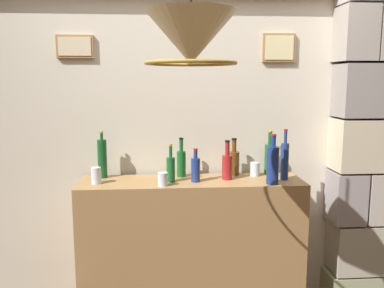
{
  "coord_description": "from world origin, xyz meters",
  "views": [
    {
      "loc": [
        -0.19,
        -1.75,
        1.75
      ],
      "look_at": [
        0.0,
        0.78,
        1.36
      ],
      "focal_mm": 37.76,
      "sensor_mm": 36.0,
      "label": 1
    }
  ],
  "objects": [
    {
      "name": "stone_pillar",
      "position": [
        1.22,
        0.97,
        1.32
      ],
      "size": [
        0.44,
        0.31,
        2.61
      ],
      "color": "#A2A883",
      "rests_on": "ground"
    },
    {
      "name": "liquor_bottle_mezcal",
      "position": [
        0.31,
        0.96,
        1.2
      ],
      "size": [
        0.07,
        0.07,
        0.26
      ],
      "color": "#5C3A14",
      "rests_on": "bar_shelf_unit"
    },
    {
      "name": "liquor_bottle_rye",
      "position": [
        0.51,
        0.7,
        1.24
      ],
      "size": [
        0.08,
        0.08,
        0.32
      ],
      "color": "navy",
      "rests_on": "bar_shelf_unit"
    },
    {
      "name": "liquor_bottle_port",
      "position": [
        0.56,
        0.97,
        1.22
      ],
      "size": [
        0.07,
        0.07,
        0.31
      ],
      "color": "#185226",
      "rests_on": "bar_shelf_unit"
    },
    {
      "name": "glass_tumbler_rocks",
      "position": [
        0.44,
        0.92,
        1.15
      ],
      "size": [
        0.06,
        0.06,
        0.09
      ],
      "color": "silver",
      "rests_on": "bar_shelf_unit"
    },
    {
      "name": "liquor_bottle_brandy",
      "position": [
        0.02,
        0.79,
        1.19
      ],
      "size": [
        0.06,
        0.06,
        0.22
      ],
      "color": "navy",
      "rests_on": "bar_shelf_unit"
    },
    {
      "name": "liquor_bottle_vermouth",
      "position": [
        -0.14,
        0.8,
        1.2
      ],
      "size": [
        0.06,
        0.06,
        0.25
      ],
      "color": "#1B5526",
      "rests_on": "bar_shelf_unit"
    },
    {
      "name": "liquor_bottle_scotch",
      "position": [
        -0.59,
        0.95,
        1.24
      ],
      "size": [
        0.06,
        0.06,
        0.32
      ],
      "color": "#184E23",
      "rests_on": "bar_shelf_unit"
    },
    {
      "name": "liquor_bottle_whiskey",
      "position": [
        -0.06,
        0.94,
        1.21
      ],
      "size": [
        0.06,
        0.06,
        0.27
      ],
      "color": "#195723",
      "rests_on": "bar_shelf_unit"
    },
    {
      "name": "glass_tumbler_highball",
      "position": [
        -0.61,
        0.79,
        1.16
      ],
      "size": [
        0.06,
        0.06,
        0.11
      ],
      "color": "silver",
      "rests_on": "bar_shelf_unit"
    },
    {
      "name": "panelled_rear_partition",
      "position": [
        -0.0,
        1.1,
        1.41
      ],
      "size": [
        3.46,
        0.15,
        2.68
      ],
      "color": "beige",
      "rests_on": "ground"
    },
    {
      "name": "bar_shelf_unit",
      "position": [
        0.0,
        0.83,
        0.55
      ],
      "size": [
        1.47,
        0.38,
        1.11
      ],
      "primitive_type": "cube",
      "color": "#9E7547",
      "rests_on": "ground"
    },
    {
      "name": "liquor_bottle_bourbon",
      "position": [
        0.24,
        0.84,
        1.2
      ],
      "size": [
        0.07,
        0.07,
        0.26
      ],
      "color": "maroon",
      "rests_on": "bar_shelf_unit"
    },
    {
      "name": "liquor_bottle_rum",
      "position": [
        0.62,
        0.8,
        1.24
      ],
      "size": [
        0.05,
        0.05,
        0.34
      ],
      "color": "navy",
      "rests_on": "bar_shelf_unit"
    },
    {
      "name": "pendant_lamp",
      "position": [
        -0.06,
        0.06,
        1.93
      ],
      "size": [
        0.41,
        0.41,
        0.59
      ],
      "color": "beige"
    },
    {
      "name": "glass_tumbler_shot",
      "position": [
        -0.19,
        0.7,
        1.15
      ],
      "size": [
        0.06,
        0.06,
        0.09
      ],
      "color": "silver",
      "rests_on": "bar_shelf_unit"
    }
  ]
}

